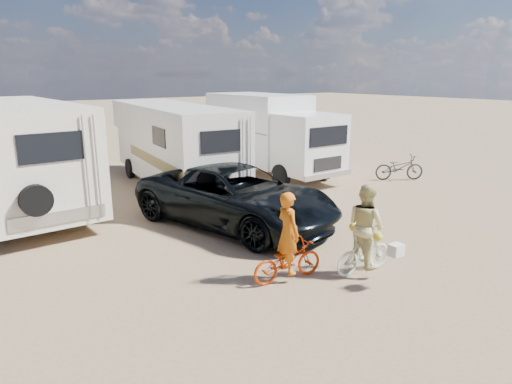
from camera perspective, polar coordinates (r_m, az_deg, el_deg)
ground at (r=11.62m, az=8.27°, el=-6.31°), size 140.00×140.00×0.00m
rv_main at (r=16.96m, az=-10.42°, el=5.58°), size 3.23×8.57×3.06m
rv_left at (r=15.50m, az=-27.56°, el=3.84°), size 2.89×7.78×3.33m
box_truck at (r=18.94m, az=1.97°, el=7.12°), size 2.51×6.77×3.31m
dark_suv at (r=12.60m, az=-2.54°, el=-0.51°), size 4.28×6.53×1.67m
bike_man at (r=9.39m, az=3.99°, el=-8.63°), size 1.64×0.75×0.83m
bike_woman at (r=9.96m, az=13.43°, el=-7.47°), size 1.50×0.54×0.88m
rider_man at (r=9.23m, az=4.04°, el=-6.18°), size 0.48×0.66×1.69m
rider_woman at (r=9.81m, az=13.58°, el=-5.09°), size 0.74×0.91×1.76m
bike_parked at (r=19.01m, az=17.60°, el=2.96°), size 1.99×1.60×1.02m
cooler at (r=13.71m, az=-2.17°, el=-1.84°), size 0.64×0.49×0.48m
crate at (r=15.16m, az=-0.82°, el=-0.47°), size 0.46×0.46×0.35m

